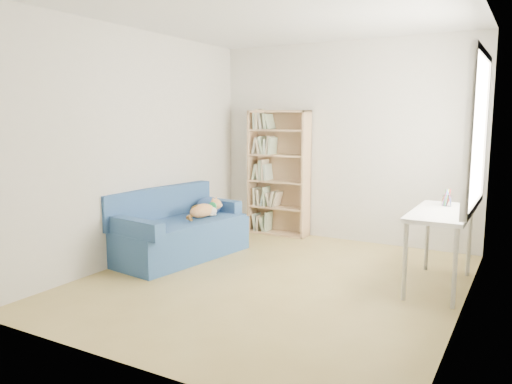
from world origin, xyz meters
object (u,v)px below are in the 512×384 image
Objects in this scene: sofa at (179,231)px; bookshelf at (279,178)px; desk at (441,219)px; pen_cup at (447,199)px.

bookshelf reaches higher than sofa.
bookshelf is (0.50, 1.59, 0.49)m from sofa.
bookshelf is 1.52× the size of desk.
desk is 6.42× the size of pen_cup.
pen_cup is (2.34, -0.93, 0.02)m from bookshelf.
pen_cup is (-0.01, 0.31, 0.15)m from desk.
sofa is at bearing -172.90° from desk.
bookshelf is at bearing 80.48° from sofa.
sofa is 9.85× the size of pen_cup.
sofa is at bearing -166.90° from pen_cup.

